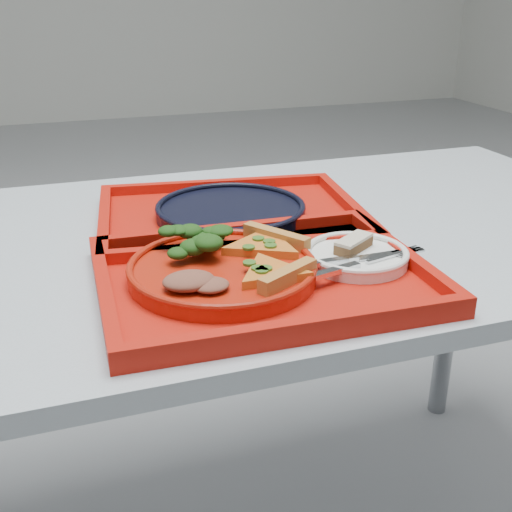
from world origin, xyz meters
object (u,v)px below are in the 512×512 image
at_px(tray_far, 231,219).
at_px(navy_plate, 231,212).
at_px(tray_main, 262,280).
at_px(dinner_plate, 222,273).
at_px(dessert_bar, 354,244).

bearing_deg(tray_far, navy_plate, 52.58).
xyz_separation_m(tray_main, tray_far, (0.03, 0.25, 0.00)).
relative_size(tray_main, navy_plate, 1.73).
bearing_deg(navy_plate, tray_far, -135.00).
distance_m(tray_main, tray_far, 0.25).
bearing_deg(dinner_plate, navy_plate, 70.82).
height_order(tray_main, dessert_bar, dessert_bar).
height_order(tray_far, dessert_bar, dessert_bar).
xyz_separation_m(dinner_plate, dessert_bar, (0.20, 0.01, 0.01)).
xyz_separation_m(tray_main, dinner_plate, (-0.05, 0.01, 0.02)).
height_order(dinner_plate, navy_plate, dinner_plate).
distance_m(dinner_plate, navy_plate, 0.26).
distance_m(tray_far, dinner_plate, 0.26).
relative_size(dinner_plate, navy_plate, 1.00).
xyz_separation_m(dinner_plate, navy_plate, (0.08, 0.24, -0.00)).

